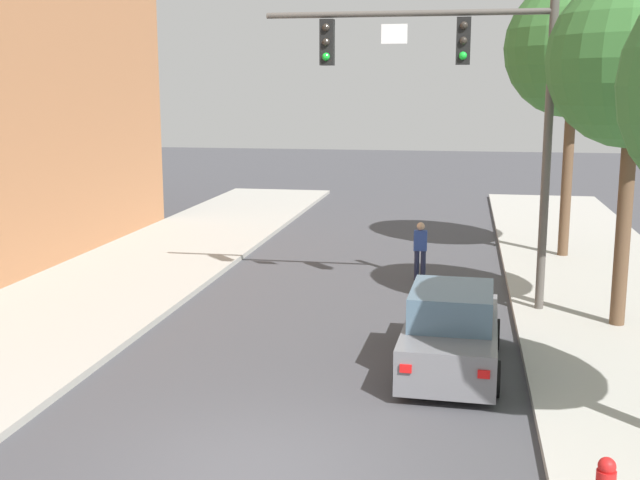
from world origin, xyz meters
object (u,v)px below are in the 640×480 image
traffic_signal_mast (466,85)px  street_tree_second (635,62)px  street_tree_third (574,49)px  pedestrian_crossing_road (420,248)px  car_lead_grey (451,332)px

traffic_signal_mast → street_tree_second: 3.63m
traffic_signal_mast → street_tree_third: street_tree_third is taller
traffic_signal_mast → street_tree_second: (3.45, -1.03, 0.47)m
pedestrian_crossing_road → traffic_signal_mast: bearing=-69.5°
street_tree_second → street_tree_third: size_ratio=0.90×
traffic_signal_mast → street_tree_third: size_ratio=0.89×
car_lead_grey → street_tree_third: (3.26, 10.65, 5.71)m
street_tree_second → street_tree_third: 7.56m
street_tree_second → car_lead_grey: bearing=-138.9°
traffic_signal_mast → street_tree_third: bearing=64.2°
street_tree_third → traffic_signal_mast: bearing=-115.8°
street_tree_third → street_tree_second: bearing=-87.6°
street_tree_second → pedestrian_crossing_road: bearing=138.9°
traffic_signal_mast → street_tree_second: bearing=-16.5°
street_tree_third → car_lead_grey: bearing=-107.0°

